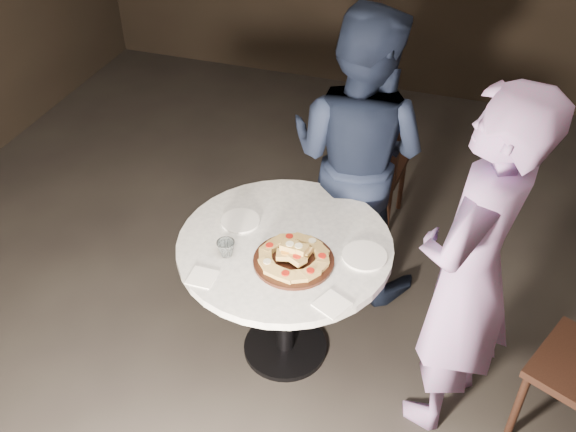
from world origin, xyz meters
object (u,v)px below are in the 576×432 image
at_px(water_glass, 226,248).
at_px(chair_far, 370,164).
at_px(table, 285,264).
at_px(diner_navy, 357,155).
at_px(serving_board, 294,261).
at_px(focaccia_pile, 294,255).
at_px(diner_teal, 469,273).

distance_m(water_glass, chair_far, 1.54).
bearing_deg(table, water_glass, -143.59).
height_order(water_glass, diner_navy, diner_navy).
xyz_separation_m(serving_board, focaccia_pile, (0.00, 0.00, 0.04)).
distance_m(table, focaccia_pile, 0.25).
xyz_separation_m(table, focaccia_pile, (0.09, -0.12, 0.20)).
xyz_separation_m(water_glass, diner_navy, (0.43, 0.94, 0.04)).
distance_m(water_glass, diner_teal, 1.14).
xyz_separation_m(water_glass, diner_teal, (1.13, 0.10, 0.08)).
xyz_separation_m(water_glass, chair_far, (0.42, 1.45, -0.34)).
xyz_separation_m(table, diner_navy, (0.19, 0.77, 0.23)).
bearing_deg(diner_teal, focaccia_pile, -66.37).
xyz_separation_m(chair_far, diner_navy, (0.01, -0.50, 0.38)).
relative_size(table, focaccia_pile, 3.53).
relative_size(focaccia_pile, chair_far, 0.40).
distance_m(serving_board, focaccia_pile, 0.04).
bearing_deg(serving_board, chair_far, 86.23).
relative_size(serving_board, focaccia_pile, 1.11).
relative_size(focaccia_pile, water_glass, 3.93).
bearing_deg(diner_teal, table, -74.60).
distance_m(diner_navy, diner_teal, 1.10).
xyz_separation_m(table, diner_teal, (0.89, -0.08, 0.27)).
distance_m(focaccia_pile, diner_navy, 0.89).
bearing_deg(focaccia_pile, water_glass, -170.54).
relative_size(diner_navy, diner_teal, 0.95).
relative_size(focaccia_pile, diner_navy, 0.20).
xyz_separation_m(serving_board, diner_navy, (0.10, 0.89, 0.07)).
bearing_deg(diner_navy, chair_far, -74.72).
distance_m(table, water_glass, 0.36).
bearing_deg(water_glass, focaccia_pile, 9.46).
height_order(serving_board, chair_far, chair_far).
height_order(serving_board, diner_navy, diner_navy).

